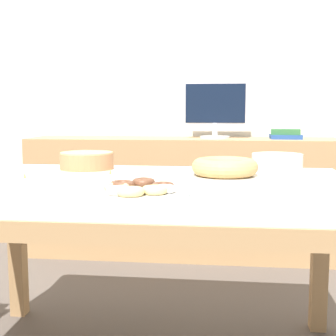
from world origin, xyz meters
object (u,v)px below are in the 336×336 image
(tealight_centre, at_px, (110,176))
(plate_stack, at_px, (277,163))
(tealight_near_front, at_px, (208,167))
(cake_chocolate_round, at_px, (87,163))
(tealight_near_cakes, at_px, (25,180))
(book_stack, at_px, (286,134))
(pastry_platter, at_px, (139,191))
(computer_monitor, at_px, (215,110))
(cake_golden_bundt, at_px, (225,169))

(tealight_centre, bearing_deg, plate_stack, 20.31)
(plate_stack, distance_m, tealight_near_front, 0.30)
(cake_chocolate_round, distance_m, tealight_near_cakes, 0.35)
(book_stack, distance_m, tealight_near_front, 1.22)
(book_stack, distance_m, pastry_platter, 1.92)
(computer_monitor, bearing_deg, tealight_centre, -104.69)
(plate_stack, bearing_deg, tealight_near_cakes, -157.77)
(computer_monitor, relative_size, cake_chocolate_round, 1.37)
(tealight_near_cakes, height_order, tealight_centre, same)
(book_stack, xyz_separation_m, pastry_platter, (-0.67, -1.80, -0.09))
(pastry_platter, xyz_separation_m, tealight_centre, (-0.17, 0.35, -0.01))
(computer_monitor, distance_m, book_stack, 0.50)
(pastry_platter, bearing_deg, computer_monitor, 83.47)
(cake_golden_bundt, height_order, tealight_near_front, cake_golden_bundt)
(book_stack, distance_m, tealight_near_cakes, 1.95)
(cake_golden_bundt, distance_m, tealight_near_front, 0.29)
(cake_golden_bundt, bearing_deg, pastry_platter, -123.80)
(cake_chocolate_round, xyz_separation_m, plate_stack, (0.80, 0.06, 0.00))
(book_stack, height_order, tealight_near_front, book_stack)
(cake_chocolate_round, xyz_separation_m, pastry_platter, (0.32, -0.53, -0.02))
(plate_stack, height_order, tealight_near_front, plate_stack)
(plate_stack, height_order, tealight_centre, plate_stack)
(plate_stack, distance_m, tealight_centre, 0.70)
(computer_monitor, relative_size, tealight_centre, 10.60)
(tealight_centre, bearing_deg, tealight_near_front, 41.76)
(plate_stack, distance_m, tealight_near_cakes, 1.01)
(plate_stack, bearing_deg, pastry_platter, -129.17)
(book_stack, relative_size, tealight_near_cakes, 5.17)
(plate_stack, xyz_separation_m, tealight_centre, (-0.66, -0.24, -0.03))
(computer_monitor, relative_size, tealight_near_front, 10.60)
(tealight_centre, bearing_deg, cake_chocolate_round, 128.50)
(pastry_platter, xyz_separation_m, tealight_near_front, (0.19, 0.68, -0.01))
(cake_chocolate_round, relative_size, tealight_centre, 7.71)
(tealight_centre, distance_m, tealight_near_front, 0.49)
(cake_chocolate_round, distance_m, tealight_centre, 0.24)
(cake_chocolate_round, relative_size, cake_golden_bundt, 0.98)
(tealight_near_cakes, bearing_deg, pastry_platter, -24.67)
(cake_golden_bundt, relative_size, tealight_near_front, 7.88)
(book_stack, relative_size, plate_stack, 0.98)
(computer_monitor, bearing_deg, cake_golden_bundt, -87.61)
(tealight_centre, bearing_deg, cake_golden_bundt, 5.81)
(cake_chocolate_round, bearing_deg, book_stack, 51.74)
(cake_chocolate_round, bearing_deg, tealight_centre, -51.50)
(cake_golden_bundt, height_order, tealight_centre, cake_golden_bundt)
(tealight_near_cakes, xyz_separation_m, tealight_centre, (0.28, 0.14, 0.00))
(tealight_near_cakes, bearing_deg, computer_monitor, 67.37)
(cake_golden_bundt, xyz_separation_m, pastry_platter, (-0.26, -0.39, -0.02))
(tealight_near_front, bearing_deg, book_stack, 66.67)
(plate_stack, relative_size, tealight_centre, 5.25)
(computer_monitor, bearing_deg, tealight_near_cakes, -112.63)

